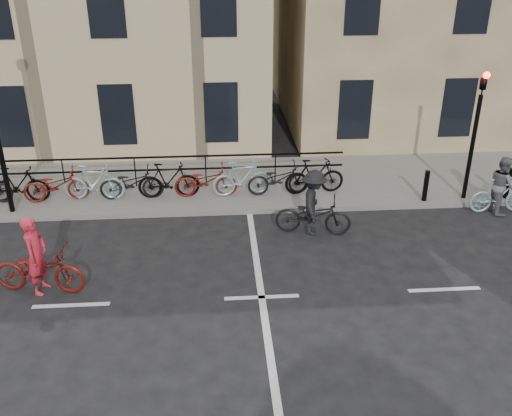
{
  "coord_description": "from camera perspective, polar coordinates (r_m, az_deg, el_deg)",
  "views": [
    {
      "loc": [
        -0.87,
        -10.1,
        7.0
      ],
      "look_at": [
        0.04,
        2.12,
        1.1
      ],
      "focal_mm": 40.0,
      "sensor_mm": 36.0,
      "label": 1
    }
  ],
  "objects": [
    {
      "name": "cyclist_dark",
      "position": [
        14.58,
        5.75,
        -0.12
      ],
      "size": [
        2.04,
        1.22,
        1.73
      ],
      "rotation": [
        0.0,
        0.0,
        1.36
      ],
      "color": "black",
      "rests_on": "ground"
    },
    {
      "name": "parked_bikes",
      "position": [
        16.53,
        -10.68,
        2.64
      ],
      "size": [
        11.45,
        1.23,
        1.05
      ],
      "color": "black",
      "rests_on": "sidewalk"
    },
    {
      "name": "ground",
      "position": [
        12.32,
        0.57,
        -8.92
      ],
      "size": [
        120.0,
        120.0,
        0.0
      ],
      "primitive_type": "plane",
      "color": "black",
      "rests_on": "ground"
    },
    {
      "name": "sidewalk",
      "position": [
        17.8,
        -14.02,
        2.01
      ],
      "size": [
        46.0,
        4.0,
        0.15
      ],
      "primitive_type": "cube",
      "color": "slate",
      "rests_on": "ground"
    },
    {
      "name": "cyclist_pink",
      "position": [
        13.06,
        -20.94,
        -5.46
      ],
      "size": [
        2.08,
        1.0,
        1.78
      ],
      "rotation": [
        0.0,
        0.0,
        1.41
      ],
      "color": "maroon",
      "rests_on": "ground"
    },
    {
      "name": "bollard_west",
      "position": [
        17.75,
        23.9,
        2.28
      ],
      "size": [
        0.14,
        0.14,
        0.9
      ],
      "primitive_type": "cylinder",
      "color": "black",
      "rests_on": "sidewalk"
    },
    {
      "name": "traffic_light",
      "position": [
        16.71,
        21.21,
        8.17
      ],
      "size": [
        0.18,
        0.3,
        3.9
      ],
      "color": "black",
      "rests_on": "sidewalk"
    },
    {
      "name": "cyclist_grey",
      "position": [
        17.03,
        23.28,
        1.64
      ],
      "size": [
        1.69,
        0.81,
        1.62
      ],
      "rotation": [
        0.0,
        0.0,
        1.6
      ],
      "color": "#9AC3C9",
      "rests_on": "ground"
    },
    {
      "name": "bollard_east",
      "position": [
        16.77,
        16.62,
        2.15
      ],
      "size": [
        0.14,
        0.14,
        0.9
      ],
      "primitive_type": "cylinder",
      "color": "black",
      "rests_on": "sidewalk"
    }
  ]
}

